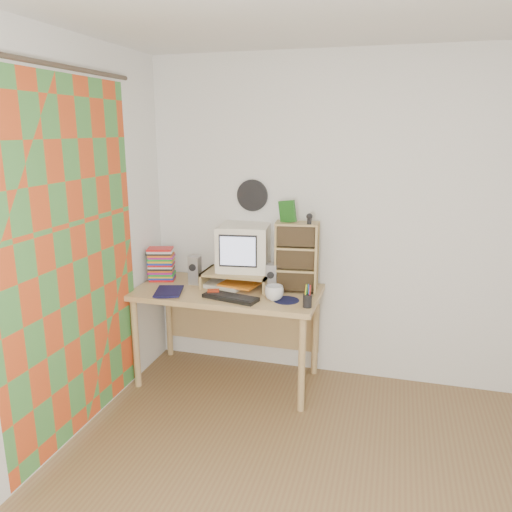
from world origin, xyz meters
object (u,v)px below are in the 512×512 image
Objects in this scene: dvd_stack at (161,263)px; diary at (156,290)px; cd_rack at (296,257)px; mug at (274,293)px; crt_monitor at (243,248)px; keyboard at (231,297)px; desk at (230,304)px.

dvd_stack is 1.19× the size of diary.
cd_rack is (1.10, 0.02, 0.12)m from dvd_stack.
dvd_stack is 2.06× the size of mug.
crt_monitor is 2.73× the size of mug.
diary reaches higher than keyboard.
mug is at bearing -25.95° from desk.
dvd_stack is at bearing 168.89° from keyboard.
diary is at bearing -174.42° from mug.
dvd_stack reaches higher than desk.
crt_monitor is 0.49m from mug.
cd_rack reaches higher than desk.
cd_rack is at bearing 67.54° from mug.
keyboard reaches higher than desk.
cd_rack reaches higher than keyboard.
desk is 0.58m from diary.
cd_rack is 1.08m from diary.
cd_rack is (0.51, 0.06, 0.40)m from desk.
crt_monitor reaches higher than desk.
diary is at bearing -154.60° from crt_monitor.
keyboard is at bearing -39.33° from dvd_stack.
keyboard is 1.73× the size of diary.
mug is (0.32, -0.28, -0.24)m from crt_monitor.
mug is at bearing 25.66° from keyboard.
keyboard is 0.58m from cd_rack.
desk is 0.45m from crt_monitor.
crt_monitor is 0.42m from cd_rack.
crt_monitor is 1.57× the size of diary.
keyboard is at bearing -148.37° from cd_rack.
keyboard is 0.77m from dvd_stack.
cd_rack is (0.42, -0.03, -0.03)m from crt_monitor.
dvd_stack reaches higher than keyboard.
keyboard is (0.01, -0.35, -0.28)m from crt_monitor.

